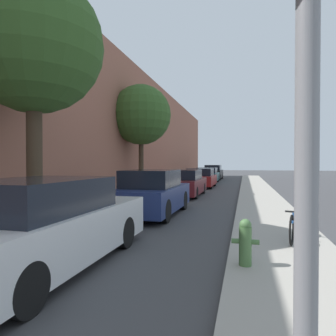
{
  "coord_description": "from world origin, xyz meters",
  "views": [
    {
      "loc": [
        2.18,
        1.58,
        1.73
      ],
      "look_at": [
        -0.02,
        10.26,
        1.58
      ],
      "focal_mm": 32.56,
      "sensor_mm": 36.0,
      "label": 1
    }
  ],
  "objects_px": {
    "fire_hydrant": "(245,242)",
    "traffic_sign_post": "(309,28)",
    "parked_car_maroon": "(184,183)",
    "parked_car_black": "(213,173)",
    "parked_car_teal": "(207,175)",
    "street_tree_near": "(34,45)",
    "bicycle": "(294,226)",
    "street_tree_far": "(141,115)",
    "parked_car_navy": "(153,193)",
    "parked_car_red": "(201,178)",
    "parked_car_white": "(44,226)"
  },
  "relations": [
    {
      "from": "parked_car_navy",
      "to": "street_tree_near",
      "type": "relative_size",
      "value": 0.72
    },
    {
      "from": "street_tree_near",
      "to": "street_tree_far",
      "type": "relative_size",
      "value": 1.03
    },
    {
      "from": "parked_car_black",
      "to": "street_tree_far",
      "type": "xyz_separation_m",
      "value": [
        -2.05,
        -17.05,
        3.5
      ]
    },
    {
      "from": "parked_car_white",
      "to": "parked_car_maroon",
      "type": "xyz_separation_m",
      "value": [
        0.09,
        11.45,
        -0.05
      ]
    },
    {
      "from": "parked_car_teal",
      "to": "fire_hydrant",
      "type": "distance_m",
      "value": 21.86
    },
    {
      "from": "parked_car_navy",
      "to": "parked_car_maroon",
      "type": "distance_m",
      "value": 6.02
    },
    {
      "from": "parked_car_black",
      "to": "bicycle",
      "type": "height_order",
      "value": "parked_car_black"
    },
    {
      "from": "fire_hydrant",
      "to": "traffic_sign_post",
      "type": "bearing_deg",
      "value": -87.54
    },
    {
      "from": "street_tree_far",
      "to": "bicycle",
      "type": "relative_size",
      "value": 3.94
    },
    {
      "from": "parked_car_teal",
      "to": "fire_hydrant",
      "type": "height_order",
      "value": "parked_car_teal"
    },
    {
      "from": "parked_car_navy",
      "to": "fire_hydrant",
      "type": "distance_m",
      "value": 5.68
    },
    {
      "from": "parked_car_teal",
      "to": "street_tree_near",
      "type": "distance_m",
      "value": 21.01
    },
    {
      "from": "traffic_sign_post",
      "to": "bicycle",
      "type": "height_order",
      "value": "traffic_sign_post"
    },
    {
      "from": "parked_car_navy",
      "to": "street_tree_far",
      "type": "height_order",
      "value": "street_tree_far"
    },
    {
      "from": "parked_car_maroon",
      "to": "parked_car_black",
      "type": "xyz_separation_m",
      "value": [
        -0.11,
        16.33,
        0.07
      ]
    },
    {
      "from": "bicycle",
      "to": "street_tree_near",
      "type": "bearing_deg",
      "value": -157.37
    },
    {
      "from": "traffic_sign_post",
      "to": "fire_hydrant",
      "type": "bearing_deg",
      "value": 91.57
    },
    {
      "from": "parked_car_red",
      "to": "street_tree_near",
      "type": "bearing_deg",
      "value": -95.69
    },
    {
      "from": "parked_car_navy",
      "to": "street_tree_far",
      "type": "bearing_deg",
      "value": 113.01
    },
    {
      "from": "street_tree_far",
      "to": "fire_hydrant",
      "type": "xyz_separation_m",
      "value": [
        5.26,
        -10.12,
        -3.72
      ]
    },
    {
      "from": "parked_car_maroon",
      "to": "parked_car_teal",
      "type": "height_order",
      "value": "parked_car_maroon"
    },
    {
      "from": "street_tree_near",
      "to": "traffic_sign_post",
      "type": "distance_m",
      "value": 7.22
    },
    {
      "from": "parked_car_maroon",
      "to": "parked_car_black",
      "type": "relative_size",
      "value": 0.97
    },
    {
      "from": "parked_car_black",
      "to": "fire_hydrant",
      "type": "distance_m",
      "value": 27.36
    },
    {
      "from": "fire_hydrant",
      "to": "parked_car_black",
      "type": "bearing_deg",
      "value": 96.73
    },
    {
      "from": "parked_car_red",
      "to": "bicycle",
      "type": "xyz_separation_m",
      "value": [
        4.04,
        -14.76,
        -0.22
      ]
    },
    {
      "from": "parked_car_teal",
      "to": "traffic_sign_post",
      "type": "relative_size",
      "value": 1.32
    },
    {
      "from": "parked_car_maroon",
      "to": "traffic_sign_post",
      "type": "distance_m",
      "value": 15.2
    },
    {
      "from": "parked_car_white",
      "to": "parked_car_red",
      "type": "distance_m",
      "value": 17.21
    },
    {
      "from": "street_tree_far",
      "to": "parked_car_white",
      "type": "bearing_deg",
      "value": -79.08
    },
    {
      "from": "parked_car_teal",
      "to": "street_tree_far",
      "type": "bearing_deg",
      "value": -100.22
    },
    {
      "from": "parked_car_red",
      "to": "bicycle",
      "type": "distance_m",
      "value": 15.3
    },
    {
      "from": "parked_car_teal",
      "to": "street_tree_near",
      "type": "height_order",
      "value": "street_tree_near"
    },
    {
      "from": "parked_car_black",
      "to": "parked_car_maroon",
      "type": "bearing_deg",
      "value": -89.61
    },
    {
      "from": "parked_car_maroon",
      "to": "parked_car_red",
      "type": "bearing_deg",
      "value": 89.58
    },
    {
      "from": "parked_car_red",
      "to": "traffic_sign_post",
      "type": "distance_m",
      "value": 20.84
    },
    {
      "from": "traffic_sign_post",
      "to": "bicycle",
      "type": "relative_size",
      "value": 2.11
    },
    {
      "from": "parked_car_white",
      "to": "parked_car_teal",
      "type": "distance_m",
      "value": 22.24
    },
    {
      "from": "street_tree_near",
      "to": "bicycle",
      "type": "distance_m",
      "value": 6.89
    },
    {
      "from": "parked_car_red",
      "to": "fire_hydrant",
      "type": "bearing_deg",
      "value": -79.58
    },
    {
      "from": "fire_hydrant",
      "to": "parked_car_red",
      "type": "bearing_deg",
      "value": 100.42
    },
    {
      "from": "parked_car_teal",
      "to": "traffic_sign_post",
      "type": "bearing_deg",
      "value": -82.53
    },
    {
      "from": "traffic_sign_post",
      "to": "parked_car_navy",
      "type": "bearing_deg",
      "value": 109.03
    },
    {
      "from": "parked_car_navy",
      "to": "street_tree_far",
      "type": "distance_m",
      "value": 6.75
    },
    {
      "from": "street_tree_near",
      "to": "fire_hydrant",
      "type": "height_order",
      "value": "street_tree_near"
    },
    {
      "from": "parked_car_black",
      "to": "street_tree_far",
      "type": "distance_m",
      "value": 17.52
    },
    {
      "from": "street_tree_far",
      "to": "parked_car_navy",
      "type": "bearing_deg",
      "value": -66.99
    },
    {
      "from": "street_tree_near",
      "to": "bicycle",
      "type": "height_order",
      "value": "street_tree_near"
    },
    {
      "from": "parked_car_maroon",
      "to": "traffic_sign_post",
      "type": "height_order",
      "value": "traffic_sign_post"
    },
    {
      "from": "bicycle",
      "to": "parked_car_maroon",
      "type": "bearing_deg",
      "value": 128.42
    }
  ]
}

